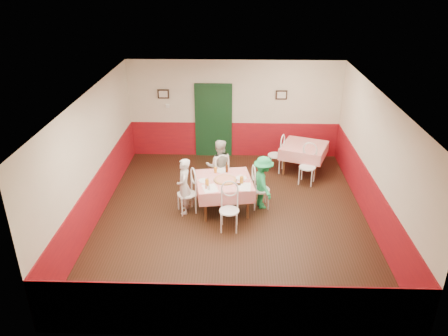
{
  "coord_description": "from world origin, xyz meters",
  "views": [
    {
      "loc": [
        0.07,
        -8.42,
        5.17
      ],
      "look_at": [
        -0.2,
        0.33,
        1.05
      ],
      "focal_mm": 35.0,
      "sensor_mm": 36.0,
      "label": 1
    }
  ],
  "objects_px": {
    "pizza": "(225,180)",
    "wallet": "(238,184)",
    "second_table": "(303,158)",
    "chair_far": "(220,175)",
    "chair_second_a": "(276,155)",
    "diner_far": "(219,166)",
    "chair_left": "(187,194)",
    "glass_b": "(242,180)",
    "chair_near": "(229,211)",
    "diner_left": "(184,186)",
    "chair_right": "(261,190)",
    "glass_c": "(215,170)",
    "chair_second_b": "(307,167)",
    "glass_a": "(207,182)",
    "main_table": "(224,195)",
    "beer_bottle": "(227,168)",
    "diner_right": "(263,182)"
  },
  "relations": [
    {
      "from": "chair_second_a",
      "to": "glass_b",
      "type": "height_order",
      "value": "glass_b"
    },
    {
      "from": "chair_far",
      "to": "diner_left",
      "type": "height_order",
      "value": "diner_left"
    },
    {
      "from": "main_table",
      "to": "beer_bottle",
      "type": "bearing_deg",
      "value": 82.44
    },
    {
      "from": "chair_second_a",
      "to": "diner_far",
      "type": "bearing_deg",
      "value": -29.17
    },
    {
      "from": "main_table",
      "to": "pizza",
      "type": "height_order",
      "value": "pizza"
    },
    {
      "from": "main_table",
      "to": "glass_a",
      "type": "xyz_separation_m",
      "value": [
        -0.36,
        -0.29,
        0.46
      ]
    },
    {
      "from": "pizza",
      "to": "diner_far",
      "type": "bearing_deg",
      "value": 100.5
    },
    {
      "from": "pizza",
      "to": "glass_c",
      "type": "distance_m",
      "value": 0.46
    },
    {
      "from": "chair_near",
      "to": "diner_left",
      "type": "height_order",
      "value": "diner_left"
    },
    {
      "from": "chair_second_b",
      "to": "second_table",
      "type": "bearing_deg",
      "value": 110.91
    },
    {
      "from": "chair_second_a",
      "to": "wallet",
      "type": "bearing_deg",
      "value": -2.5
    },
    {
      "from": "chair_far",
      "to": "beer_bottle",
      "type": "bearing_deg",
      "value": 88.72
    },
    {
      "from": "chair_right",
      "to": "glass_b",
      "type": "relative_size",
      "value": 5.79
    },
    {
      "from": "chair_left",
      "to": "chair_second_a",
      "type": "relative_size",
      "value": 1.0
    },
    {
      "from": "diner_left",
      "to": "chair_far",
      "type": "bearing_deg",
      "value": 137.92
    },
    {
      "from": "glass_a",
      "to": "diner_far",
      "type": "relative_size",
      "value": 0.11
    },
    {
      "from": "wallet",
      "to": "diner_far",
      "type": "bearing_deg",
      "value": 103.04
    },
    {
      "from": "beer_bottle",
      "to": "diner_right",
      "type": "bearing_deg",
      "value": -16.57
    },
    {
      "from": "chair_far",
      "to": "pizza",
      "type": "relative_size",
      "value": 1.82
    },
    {
      "from": "glass_b",
      "to": "glass_a",
      "type": "bearing_deg",
      "value": -169.45
    },
    {
      "from": "chair_second_a",
      "to": "diner_left",
      "type": "height_order",
      "value": "diner_left"
    },
    {
      "from": "chair_far",
      "to": "glass_a",
      "type": "distance_m",
      "value": 1.22
    },
    {
      "from": "chair_left",
      "to": "glass_b",
      "type": "height_order",
      "value": "glass_b"
    },
    {
      "from": "chair_second_a",
      "to": "chair_second_b",
      "type": "distance_m",
      "value": 1.06
    },
    {
      "from": "chair_right",
      "to": "chair_near",
      "type": "bearing_deg",
      "value": 135.78
    },
    {
      "from": "pizza",
      "to": "wallet",
      "type": "relative_size",
      "value": 4.5
    },
    {
      "from": "pizza",
      "to": "diner_left",
      "type": "distance_m",
      "value": 0.93
    },
    {
      "from": "glass_c",
      "to": "diner_far",
      "type": "relative_size",
      "value": 0.1
    },
    {
      "from": "chair_right",
      "to": "chair_far",
      "type": "relative_size",
      "value": 1.0
    },
    {
      "from": "second_table",
      "to": "chair_far",
      "type": "distance_m",
      "value": 2.57
    },
    {
      "from": "chair_second_a",
      "to": "diner_left",
      "type": "relative_size",
      "value": 0.69
    },
    {
      "from": "chair_far",
      "to": "wallet",
      "type": "xyz_separation_m",
      "value": [
        0.45,
        -1.07,
        0.32
      ]
    },
    {
      "from": "main_table",
      "to": "chair_left",
      "type": "bearing_deg",
      "value": -170.82
    },
    {
      "from": "second_table",
      "to": "glass_a",
      "type": "relative_size",
      "value": 7.35
    },
    {
      "from": "chair_second_b",
      "to": "glass_a",
      "type": "relative_size",
      "value": 5.91
    },
    {
      "from": "chair_near",
      "to": "glass_a",
      "type": "distance_m",
      "value": 0.83
    },
    {
      "from": "chair_far",
      "to": "glass_c",
      "type": "height_order",
      "value": "chair_far"
    },
    {
      "from": "second_table",
      "to": "diner_left",
      "type": "relative_size",
      "value": 0.86
    },
    {
      "from": "main_table",
      "to": "glass_c",
      "type": "bearing_deg",
      "value": 120.11
    },
    {
      "from": "chair_far",
      "to": "diner_right",
      "type": "xyz_separation_m",
      "value": [
        1.02,
        -0.7,
        0.18
      ]
    },
    {
      "from": "pizza",
      "to": "chair_second_b",
      "type": "bearing_deg",
      "value": 34.35
    },
    {
      "from": "glass_a",
      "to": "chair_near",
      "type": "bearing_deg",
      "value": -47.57
    },
    {
      "from": "glass_c",
      "to": "beer_bottle",
      "type": "distance_m",
      "value": 0.27
    },
    {
      "from": "chair_far",
      "to": "main_table",
      "type": "bearing_deg",
      "value": 75.11
    },
    {
      "from": "second_table",
      "to": "diner_left",
      "type": "distance_m",
      "value": 3.75
    },
    {
      "from": "chair_near",
      "to": "chair_second_b",
      "type": "height_order",
      "value": "same"
    },
    {
      "from": "chair_second_b",
      "to": "chair_far",
      "type": "bearing_deg",
      "value": -145.49
    },
    {
      "from": "chair_far",
      "to": "chair_near",
      "type": "relative_size",
      "value": 1.0
    },
    {
      "from": "wallet",
      "to": "diner_far",
      "type": "height_order",
      "value": "diner_far"
    },
    {
      "from": "wallet",
      "to": "diner_far",
      "type": "xyz_separation_m",
      "value": [
        -0.46,
        1.12,
        -0.09
      ]
    }
  ]
}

